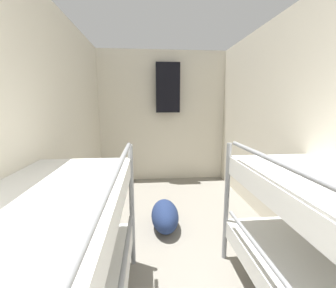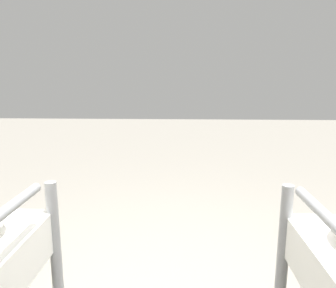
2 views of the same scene
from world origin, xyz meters
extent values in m
cube|color=beige|center=(-1.23, 2.41, 1.24)|extent=(0.06, 4.93, 2.49)
cube|color=beige|center=(1.23, 2.41, 1.24)|extent=(0.06, 4.93, 2.49)
cube|color=beige|center=(0.00, 4.84, 1.24)|extent=(2.53, 0.06, 2.49)
cylinder|color=gray|center=(-0.44, 2.37, 0.57)|extent=(0.04, 0.04, 1.14)
cube|color=white|center=(-0.82, 1.47, 0.94)|extent=(0.76, 1.85, 0.16)
cylinder|color=gray|center=(-0.44, 1.47, 1.16)|extent=(0.03, 1.57, 0.03)
cylinder|color=gray|center=(0.44, 2.37, 0.57)|extent=(0.04, 0.04, 1.14)
cylinder|color=gray|center=(0.44, 1.47, 0.53)|extent=(0.03, 1.57, 0.03)
cylinder|color=gray|center=(0.44, 1.47, 1.16)|extent=(0.03, 1.57, 0.03)
ellipsoid|color=navy|center=(-0.10, 2.96, 0.16)|extent=(0.33, 0.62, 0.33)
cube|color=black|center=(0.09, 4.69, 1.79)|extent=(0.44, 0.12, 0.90)
camera|label=1|loc=(-0.28, 0.45, 1.49)|focal=24.00mm
camera|label=2|loc=(-0.05, 1.73, 1.54)|focal=35.00mm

